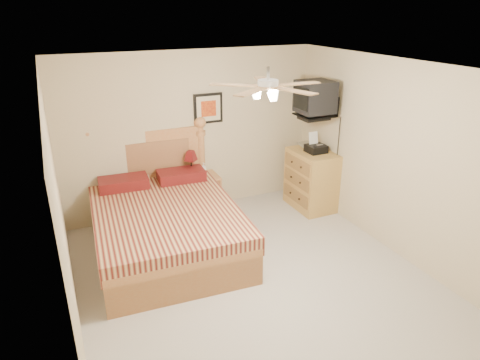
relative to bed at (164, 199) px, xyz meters
The scene contains 17 objects.
floor 1.56m from the bed, 55.48° to the right, with size 4.50×4.50×0.00m, color #ABA59B.
ceiling 2.21m from the bed, 55.48° to the right, with size 4.00×4.50×0.04m, color white.
wall_back 1.45m from the bed, 55.71° to the left, with size 4.00×0.04×2.50m, color #C5B591.
wall_front 3.49m from the bed, 77.12° to the right, with size 4.00×0.04×2.50m, color #C5B591.
wall_left 1.73m from the bed, 137.67° to the right, with size 0.04×4.50×2.50m, color #C5B591.
wall_right 3.03m from the bed, 22.01° to the right, with size 0.04×4.50×2.50m, color #C5B591.
bed is the anchor object (origin of this frame).
nightstand 1.26m from the bed, 48.54° to the left, with size 0.58×0.43×0.63m, color #C27F4F.
table_lamp 1.17m from the bed, 54.43° to the left, with size 0.22×0.22×0.41m, color maroon, non-canonical shape.
lotion_bottle 1.23m from the bed, 45.97° to the left, with size 0.08×0.08×0.21m, color silver.
framed_picture 1.75m from the bed, 46.85° to the left, with size 0.46×0.04×0.46m, color black.
dresser 2.54m from the bed, ahead, with size 0.56×0.80×0.95m, color #AE8747.
fax_machine 2.57m from the bed, ahead, with size 0.28×0.30×0.30m, color black, non-canonical shape.
magazine_lower 2.53m from the bed, 14.13° to the left, with size 0.20×0.26×0.02m, color #B6AD91.
magazine_upper 2.56m from the bed, 14.49° to the left, with size 0.21×0.28×0.02m, color #9D9379.
wall_tv 2.74m from the bed, ahead, with size 0.56×0.46×0.58m, color black, non-canonical shape.
ceiling_fan 2.21m from the bed, 59.73° to the right, with size 1.14×1.14×0.28m, color white, non-canonical shape.
Camera 1 is at (-1.94, -3.85, 3.08)m, focal length 32.00 mm.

